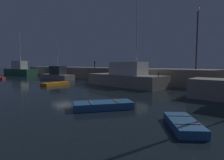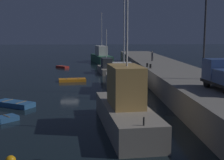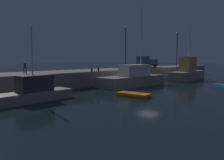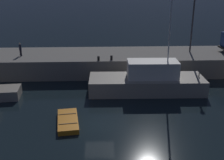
# 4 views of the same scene
# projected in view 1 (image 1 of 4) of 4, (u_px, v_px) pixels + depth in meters

# --- Properties ---
(ground_plane) EXTENTS (320.00, 320.00, 0.00)m
(ground_plane) POSITION_uv_depth(u_px,v_px,m) (63.00, 87.00, 25.13)
(ground_plane) COLOR black
(pier_quay) EXTENTS (78.89, 7.37, 2.36)m
(pier_quay) POSITION_uv_depth(u_px,v_px,m) (130.00, 74.00, 34.94)
(pier_quay) COLOR gray
(pier_quay) RESTS_ON ground
(fishing_boat_blue) EXTENTS (12.09, 4.14, 12.96)m
(fishing_boat_blue) POSITION_uv_depth(u_px,v_px,m) (125.00, 77.00, 26.24)
(fishing_boat_blue) COLOR gray
(fishing_boat_blue) RESTS_ON ground
(fishing_boat_white) EXTENTS (9.07, 3.20, 7.75)m
(fishing_boat_white) POSITION_uv_depth(u_px,v_px,m) (57.00, 75.00, 37.77)
(fishing_boat_white) COLOR gray
(fishing_boat_white) RESTS_ON ground
(fishing_boat_orange) EXTENTS (12.52, 5.35, 11.97)m
(fishing_boat_orange) POSITION_uv_depth(u_px,v_px,m) (20.00, 70.00, 52.13)
(fishing_boat_orange) COLOR #2D6647
(fishing_boat_orange) RESTS_ON ground
(dinghy_orange_near) EXTENTS (3.40, 4.27, 0.52)m
(dinghy_orange_near) POSITION_uv_depth(u_px,v_px,m) (103.00, 105.00, 12.81)
(dinghy_orange_near) COLOR #2D6099
(dinghy_orange_near) RESTS_ON ground
(rowboat_white_mid) EXTENTS (2.94, 3.08, 0.43)m
(rowboat_white_mid) POSITION_uv_depth(u_px,v_px,m) (183.00, 124.00, 8.91)
(rowboat_white_mid) COLOR #2D6099
(rowboat_white_mid) RESTS_ON ground
(dinghy_red_small) EXTENTS (2.16, 4.13, 0.46)m
(dinghy_red_small) POSITION_uv_depth(u_px,v_px,m) (55.00, 84.00, 27.12)
(dinghy_red_small) COLOR orange
(dinghy_red_small) RESTS_ON ground
(lamp_post_west) EXTENTS (0.44, 0.44, 8.66)m
(lamp_post_west) POSITION_uv_depth(u_px,v_px,m) (197.00, 34.00, 26.35)
(lamp_post_west) COLOR #38383D
(lamp_post_west) RESTS_ON pier_quay
(dockworker) EXTENTS (0.42, 0.42, 1.64)m
(dockworker) POSITION_uv_depth(u_px,v_px,m) (95.00, 63.00, 41.08)
(dockworker) COLOR black
(dockworker) RESTS_ON pier_quay
(bollard_west) EXTENTS (0.28, 0.28, 0.54)m
(bollard_west) POSITION_uv_depth(u_px,v_px,m) (118.00, 67.00, 32.59)
(bollard_west) COLOR black
(bollard_west) RESTS_ON pier_quay
(bollard_central) EXTENTS (0.28, 0.28, 0.56)m
(bollard_central) POSITION_uv_depth(u_px,v_px,m) (125.00, 67.00, 31.63)
(bollard_central) COLOR black
(bollard_central) RESTS_ON pier_quay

